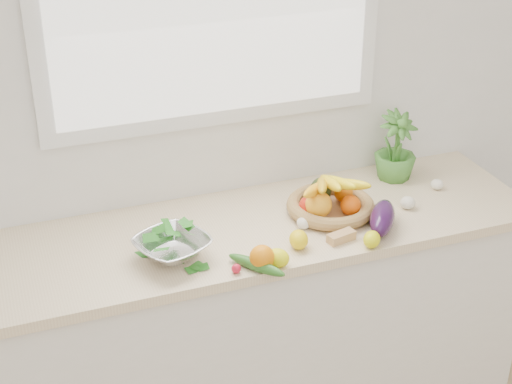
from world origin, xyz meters
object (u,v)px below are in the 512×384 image
object	(u,v)px
fruit_basket	(330,201)
colander_with_spinach	(172,243)
cucumber	(256,265)
apple	(310,207)
potted_herb	(396,148)
eggplant	(382,218)

from	to	relation	value
fruit_basket	colander_with_spinach	size ratio (longest dim) A/B	1.15
cucumber	fruit_basket	distance (m)	0.48
cucumber	fruit_basket	bearing A→B (deg)	34.39
fruit_basket	colander_with_spinach	xyz separation A→B (m)	(-0.64, -0.11, 0.01)
apple	colander_with_spinach	world-z (taller)	colander_with_spinach
cucumber	potted_herb	xyz separation A→B (m)	(0.77, 0.45, 0.11)
potted_herb	fruit_basket	bearing A→B (deg)	-154.36
eggplant	fruit_basket	xyz separation A→B (m)	(-0.13, 0.17, 0.00)
fruit_basket	cucumber	bearing A→B (deg)	-145.61
eggplant	colander_with_spinach	bearing A→B (deg)	174.89
eggplant	cucumber	world-z (taller)	eggplant
apple	cucumber	distance (m)	0.42
eggplant	potted_herb	xyz separation A→B (m)	(0.24, 0.35, 0.09)
colander_with_spinach	apple	bearing A→B (deg)	10.90
cucumber	potted_herb	bearing A→B (deg)	30.35
apple	potted_herb	size ratio (longest dim) A/B	0.28
cucumber	potted_herb	world-z (taller)	potted_herb
colander_with_spinach	eggplant	bearing A→B (deg)	-5.11
apple	cucumber	world-z (taller)	apple
eggplant	apple	bearing A→B (deg)	139.98
potted_herb	colander_with_spinach	bearing A→B (deg)	-164.30
apple	eggplant	distance (m)	0.27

